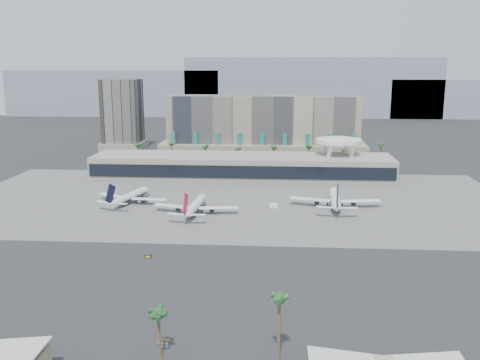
# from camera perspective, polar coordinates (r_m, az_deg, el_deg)

# --- Properties ---
(ground) EXTENTS (900.00, 900.00, 0.00)m
(ground) POSITION_cam_1_polar(r_m,az_deg,el_deg) (201.77, -1.87, -6.03)
(ground) COLOR #232326
(ground) RESTS_ON ground
(apron_pad) EXTENTS (260.00, 130.00, 0.06)m
(apron_pad) POSITION_cam_1_polar(r_m,az_deg,el_deg) (254.32, -0.61, -2.11)
(apron_pad) COLOR #5B5B59
(apron_pad) RESTS_ON ground
(mountain_ridge) EXTENTS (680.00, 60.00, 70.00)m
(mountain_ridge) POSITION_cam_1_polar(r_m,az_deg,el_deg) (661.31, 4.76, 9.42)
(mountain_ridge) COLOR gray
(mountain_ridge) RESTS_ON ground
(hotel) EXTENTS (140.00, 30.00, 42.00)m
(hotel) POSITION_cam_1_polar(r_m,az_deg,el_deg) (367.95, 2.45, 5.06)
(hotel) COLOR tan
(hotel) RESTS_ON ground
(office_tower) EXTENTS (30.00, 30.00, 52.00)m
(office_tower) POSITION_cam_1_polar(r_m,az_deg,el_deg) (409.00, -12.40, 6.39)
(office_tower) COLOR black
(office_tower) RESTS_ON ground
(terminal) EXTENTS (170.00, 32.50, 14.50)m
(terminal) POSITION_cam_1_polar(r_m,az_deg,el_deg) (306.29, 0.21, 1.63)
(terminal) COLOR #A59C91
(terminal) RESTS_ON ground
(saucer_structure) EXTENTS (26.00, 26.00, 21.89)m
(saucer_structure) POSITION_cam_1_polar(r_m,az_deg,el_deg) (311.71, 10.46, 3.84)
(saucer_structure) COLOR white
(saucer_structure) RESTS_ON ground
(palm_row) EXTENTS (157.80, 2.80, 13.10)m
(palm_row) POSITION_cam_1_polar(r_m,az_deg,el_deg) (339.84, 1.79, 3.38)
(palm_row) COLOR brown
(palm_row) RESTS_ON ground
(utility_pole) EXTENTS (3.20, 0.85, 12.00)m
(utility_pole) POSITION_cam_1_polar(r_m,az_deg,el_deg) (112.16, -8.23, -18.06)
(utility_pole) COLOR #4C3826
(utility_pole) RESTS_ON ground
(airliner_left) EXTENTS (34.52, 35.76, 12.68)m
(airliner_left) POSITION_cam_1_polar(r_m,az_deg,el_deg) (252.57, -11.67, -1.73)
(airliner_left) COLOR white
(airliner_left) RESTS_ON ground
(airliner_centre) EXTENTS (37.55, 38.77, 13.38)m
(airliner_centre) POSITION_cam_1_polar(r_m,az_deg,el_deg) (231.28, -4.84, -2.78)
(airliner_centre) COLOR white
(airliner_centre) RESTS_ON ground
(airliner_right) EXTENTS (41.17, 42.47, 14.65)m
(airliner_right) POSITION_cam_1_polar(r_m,az_deg,el_deg) (244.38, 10.12, -2.02)
(airliner_right) COLOR white
(airliner_right) RESTS_ON ground
(service_vehicle_a) EXTENTS (4.45, 2.50, 2.08)m
(service_vehicle_a) POSITION_cam_1_polar(r_m,az_deg,el_deg) (249.95, -12.97, -2.46)
(service_vehicle_a) COLOR silver
(service_vehicle_a) RESTS_ON ground
(service_vehicle_b) EXTENTS (4.17, 3.01, 1.93)m
(service_vehicle_b) POSITION_cam_1_polar(r_m,az_deg,el_deg) (240.37, 3.60, -2.77)
(service_vehicle_b) COLOR white
(service_vehicle_b) RESTS_ON ground
(taxiway_sign) EXTENTS (2.27, 1.03, 1.04)m
(taxiway_sign) POSITION_cam_1_polar(r_m,az_deg,el_deg) (182.64, -9.77, -8.05)
(taxiway_sign) COLOR black
(taxiway_sign) RESTS_ON ground
(near_palm_a) EXTENTS (6.00, 6.00, 11.72)m
(near_palm_a) POSITION_cam_1_polar(r_m,az_deg,el_deg) (121.89, -8.69, -14.51)
(near_palm_a) COLOR brown
(near_palm_a) RESTS_ON ground
(near_palm_b) EXTENTS (6.00, 6.00, 15.67)m
(near_palm_b) POSITION_cam_1_polar(r_m,az_deg,el_deg) (118.64, 4.21, -13.10)
(near_palm_b) COLOR brown
(near_palm_b) RESTS_ON ground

